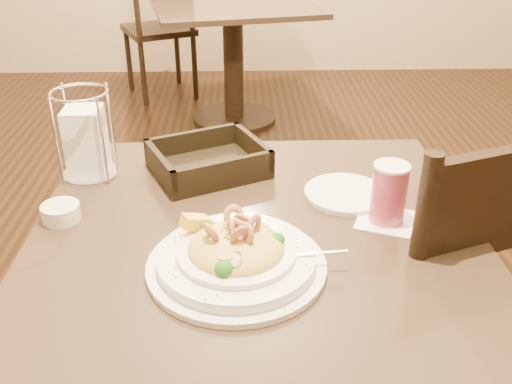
{
  "coord_description": "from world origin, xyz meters",
  "views": [
    {
      "loc": [
        -0.03,
        -0.96,
        1.34
      ],
      "look_at": [
        0.0,
        0.02,
        0.8
      ],
      "focal_mm": 40.0,
      "sensor_mm": 36.0,
      "label": 1
    }
  ],
  "objects_px": {
    "bread_basket": "(208,163)",
    "butter_ramekin": "(61,212)",
    "background_table": "(233,42)",
    "dining_chair_far": "(160,24)",
    "pasta_bowl": "(236,255)",
    "drink_glass": "(389,194)",
    "side_plate": "(346,194)",
    "dining_chair_near": "(436,287)",
    "napkin_caddy": "(86,140)",
    "main_table": "(256,319)"
  },
  "relations": [
    {
      "from": "main_table",
      "to": "bread_basket",
      "type": "height_order",
      "value": "bread_basket"
    },
    {
      "from": "dining_chair_far",
      "to": "butter_ramekin",
      "type": "xyz_separation_m",
      "value": [
        0.15,
        -2.86,
        0.24
      ]
    },
    {
      "from": "background_table",
      "to": "dining_chair_far",
      "type": "relative_size",
      "value": 1.15
    },
    {
      "from": "napkin_caddy",
      "to": "butter_ramekin",
      "type": "relative_size",
      "value": 2.66
    },
    {
      "from": "pasta_bowl",
      "to": "drink_glass",
      "type": "relative_size",
      "value": 2.47
    },
    {
      "from": "dining_chair_near",
      "to": "pasta_bowl",
      "type": "xyz_separation_m",
      "value": [
        -0.46,
        -0.22,
        0.25
      ]
    },
    {
      "from": "bread_basket",
      "to": "side_plate",
      "type": "height_order",
      "value": "bread_basket"
    },
    {
      "from": "dining_chair_far",
      "to": "bread_basket",
      "type": "height_order",
      "value": "dining_chair_far"
    },
    {
      "from": "bread_basket",
      "to": "side_plate",
      "type": "distance_m",
      "value": 0.34
    },
    {
      "from": "napkin_caddy",
      "to": "side_plate",
      "type": "relative_size",
      "value": 1.14
    },
    {
      "from": "bread_basket",
      "to": "napkin_caddy",
      "type": "bearing_deg",
      "value": -178.94
    },
    {
      "from": "dining_chair_near",
      "to": "pasta_bowl",
      "type": "height_order",
      "value": "dining_chair_near"
    },
    {
      "from": "drink_glass",
      "to": "side_plate",
      "type": "height_order",
      "value": "drink_glass"
    },
    {
      "from": "main_table",
      "to": "background_table",
      "type": "bearing_deg",
      "value": 91.55
    },
    {
      "from": "bread_basket",
      "to": "butter_ramekin",
      "type": "distance_m",
      "value": 0.36
    },
    {
      "from": "background_table",
      "to": "side_plate",
      "type": "height_order",
      "value": "side_plate"
    },
    {
      "from": "bread_basket",
      "to": "side_plate",
      "type": "xyz_separation_m",
      "value": [
        0.31,
        -0.13,
        -0.02
      ]
    },
    {
      "from": "main_table",
      "to": "background_table",
      "type": "distance_m",
      "value": 2.44
    },
    {
      "from": "drink_glass",
      "to": "butter_ramekin",
      "type": "distance_m",
      "value": 0.67
    },
    {
      "from": "dining_chair_far",
      "to": "background_table",
      "type": "bearing_deg",
      "value": 111.33
    },
    {
      "from": "background_table",
      "to": "dining_chair_near",
      "type": "xyz_separation_m",
      "value": [
        0.49,
        -2.34,
        0.0
      ]
    },
    {
      "from": "bread_basket",
      "to": "side_plate",
      "type": "relative_size",
      "value": 1.71
    },
    {
      "from": "main_table",
      "to": "side_plate",
      "type": "relative_size",
      "value": 4.91
    },
    {
      "from": "dining_chair_far",
      "to": "drink_glass",
      "type": "bearing_deg",
      "value": 81.62
    },
    {
      "from": "dining_chair_near",
      "to": "butter_ramekin",
      "type": "relative_size",
      "value": 11.84
    },
    {
      "from": "dining_chair_near",
      "to": "side_plate",
      "type": "distance_m",
      "value": 0.32
    },
    {
      "from": "bread_basket",
      "to": "butter_ramekin",
      "type": "relative_size",
      "value": 3.99
    },
    {
      "from": "butter_ramekin",
      "to": "main_table",
      "type": "bearing_deg",
      "value": -8.43
    },
    {
      "from": "napkin_caddy",
      "to": "butter_ramekin",
      "type": "height_order",
      "value": "napkin_caddy"
    },
    {
      "from": "background_table",
      "to": "napkin_caddy",
      "type": "bearing_deg",
      "value": -98.39
    },
    {
      "from": "side_plate",
      "to": "background_table",
      "type": "bearing_deg",
      "value": 96.67
    },
    {
      "from": "main_table",
      "to": "dining_chair_near",
      "type": "distance_m",
      "value": 0.44
    },
    {
      "from": "dining_chair_far",
      "to": "drink_glass",
      "type": "height_order",
      "value": "dining_chair_far"
    },
    {
      "from": "pasta_bowl",
      "to": "butter_ramekin",
      "type": "bearing_deg",
      "value": 153.51
    },
    {
      "from": "bread_basket",
      "to": "drink_glass",
      "type": "bearing_deg",
      "value": -32.2
    },
    {
      "from": "drink_glass",
      "to": "dining_chair_far",
      "type": "bearing_deg",
      "value": 105.92
    },
    {
      "from": "pasta_bowl",
      "to": "main_table",
      "type": "bearing_deg",
      "value": 71.79
    },
    {
      "from": "main_table",
      "to": "side_plate",
      "type": "xyz_separation_m",
      "value": [
        0.2,
        0.14,
        0.23
      ]
    },
    {
      "from": "dining_chair_far",
      "to": "pasta_bowl",
      "type": "distance_m",
      "value": 3.09
    },
    {
      "from": "main_table",
      "to": "background_table",
      "type": "relative_size",
      "value": 0.84
    },
    {
      "from": "background_table",
      "to": "bread_basket",
      "type": "relative_size",
      "value": 3.41
    },
    {
      "from": "main_table",
      "to": "dining_chair_near",
      "type": "relative_size",
      "value": 0.97
    },
    {
      "from": "background_table",
      "to": "butter_ramekin",
      "type": "distance_m",
      "value": 2.41
    },
    {
      "from": "drink_glass",
      "to": "main_table",
      "type": "bearing_deg",
      "value": -172.4
    },
    {
      "from": "dining_chair_near",
      "to": "dining_chair_far",
      "type": "relative_size",
      "value": 1.0
    },
    {
      "from": "main_table",
      "to": "drink_glass",
      "type": "relative_size",
      "value": 6.16
    },
    {
      "from": "napkin_caddy",
      "to": "dining_chair_far",
      "type": "bearing_deg",
      "value": 93.62
    },
    {
      "from": "dining_chair_near",
      "to": "pasta_bowl",
      "type": "distance_m",
      "value": 0.57
    },
    {
      "from": "background_table",
      "to": "pasta_bowl",
      "type": "height_order",
      "value": "pasta_bowl"
    },
    {
      "from": "bread_basket",
      "to": "napkin_caddy",
      "type": "relative_size",
      "value": 1.5
    }
  ]
}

